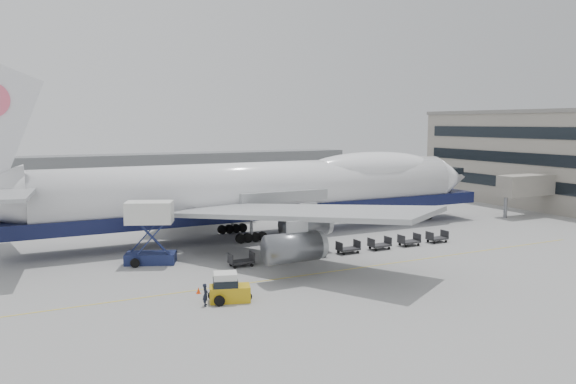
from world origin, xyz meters
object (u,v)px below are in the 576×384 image
airliner (269,189)px  ground_worker (205,295)px  catering_truck (150,228)px  baggage_tug (228,289)px

airliner → ground_worker: bearing=-125.0°
airliner → catering_truck: 17.92m
airliner → catering_truck: (-16.13, -7.48, -2.19)m
catering_truck → baggage_tug: (2.59, -14.31, -2.44)m
baggage_tug → ground_worker: 1.90m
baggage_tug → ground_worker: bearing=-155.1°
catering_truck → ground_worker: bearing=-64.7°
catering_truck → baggage_tug: bearing=-57.3°
airliner → baggage_tug: (-13.54, -21.79, -4.63)m
airliner → baggage_tug: bearing=-121.9°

